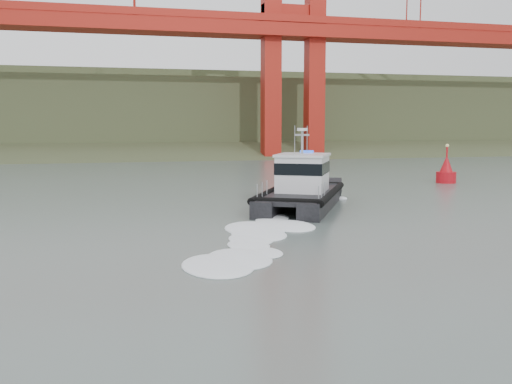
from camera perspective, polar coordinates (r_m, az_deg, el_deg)
The scene contains 4 objects.
ground at distance 24.57m, azimuth 8.07°, elevation -7.55°, with size 400.00×400.00×0.00m, color #55655E.
headlands at distance 147.80m, azimuth -10.66°, elevation 7.07°, with size 500.00×105.36×27.12m.
patrol_boat at distance 41.78m, azimuth 4.59°, elevation 0.51°, with size 9.85×12.96×5.98m.
nav_buoy at distance 62.39m, azimuth 18.49°, elevation 1.91°, with size 2.05×2.05×4.27m.
Camera 1 is at (-9.05, -22.02, 6.06)m, focal length 40.00 mm.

